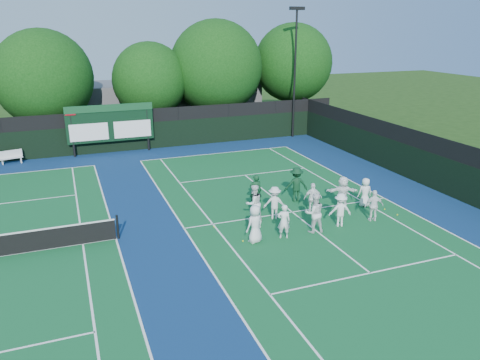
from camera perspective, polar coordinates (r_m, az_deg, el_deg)
name	(u,v)px	position (r m, az deg, el deg)	size (l,w,h in m)	color
ground	(302,220)	(22.49, 7.53, -4.83)	(120.00, 120.00, 0.00)	#1D3C10
court_apron	(173,230)	(21.41, -8.17, -6.09)	(34.00, 32.00, 0.01)	navy
near_court	(292,212)	(23.30, 6.38, -3.91)	(11.05, 23.85, 0.01)	#12582A
back_fence	(125,133)	(35.13, -13.86, 5.61)	(34.00, 0.08, 3.00)	black
divider_fence_right	(439,167)	(27.98, 23.14, 1.44)	(0.08, 32.00, 3.00)	black
scoreboard	(110,123)	(34.45, -15.54, 6.65)	(6.00, 0.21, 3.55)	black
clubhouse	(157,104)	(43.39, -10.06, 9.09)	(18.00, 6.00, 4.00)	#58585D
light_pole_right	(295,58)	(38.16, 6.76, 14.51)	(1.20, 0.30, 10.12)	black
bench	(11,157)	(34.66, -26.13, 2.59)	(1.46, 0.72, 0.90)	silver
tree_b	(46,81)	(37.88, -22.54, 11.13)	(7.09, 7.09, 8.64)	black
tree_c	(152,82)	(38.52, -10.72, 11.71)	(5.89, 5.89, 7.63)	black
tree_d	(218,69)	(39.81, -2.73, 13.35)	(7.62, 7.62, 9.33)	black
tree_e	(294,65)	(42.53, 6.61, 13.77)	(6.80, 6.80, 9.05)	black
tennis_ball_0	(243,241)	(20.13, 0.35, -7.44)	(0.07, 0.07, 0.07)	#CCE11A
tennis_ball_2	(385,209)	(24.54, 17.22, -3.42)	(0.07, 0.07, 0.07)	#CCE11A
tennis_ball_3	(214,227)	(21.51, -3.18, -5.71)	(0.07, 0.07, 0.07)	#CCE11A
tennis_ball_5	(397,215)	(24.02, 18.63, -4.05)	(0.07, 0.07, 0.07)	#CCE11A
player_front_0	(255,224)	(19.77, 1.84, -5.39)	(0.82, 0.53, 1.67)	white
player_front_1	(284,221)	(20.26, 5.36, -5.05)	(0.57, 0.37, 1.55)	white
player_front_2	(314,213)	(20.96, 9.05, -3.98)	(0.88, 0.69, 1.82)	white
player_front_3	(340,210)	(21.82, 12.12, -3.59)	(1.02, 0.59, 1.58)	white
player_front_4	(374,206)	(22.79, 16.01, -3.03)	(0.89, 0.37, 1.52)	white
player_back_0	(254,203)	(21.85, 1.69, -2.84)	(0.87, 0.68, 1.79)	white
player_back_1	(274,203)	(22.21, 4.23, -2.79)	(1.03, 0.59, 1.60)	silver
player_back_2	(313,198)	(23.10, 8.86, -2.20)	(0.90, 0.38, 1.54)	white
player_back_3	(342,193)	(23.82, 12.38, -1.53)	(1.60, 0.51, 1.73)	white
player_back_4	(365,192)	(24.51, 15.00, -1.45)	(0.73, 0.47, 1.49)	white
coach_left	(256,191)	(23.57, 1.92, -1.34)	(0.62, 0.41, 1.70)	#0F381D
coach_right	(296,185)	(24.44, 6.87, -0.55)	(1.19, 0.69, 1.85)	#0D321A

